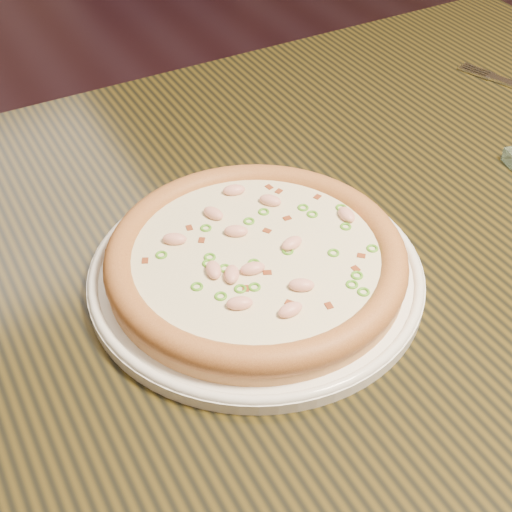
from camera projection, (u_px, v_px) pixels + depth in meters
ground at (51, 307)px, 1.73m from camera, size 9.00×9.00×0.00m
hero_table at (323, 280)px, 0.85m from camera, size 1.20×0.80×0.75m
plate at (256, 272)px, 0.71m from camera, size 0.33×0.33×0.02m
pizza at (256, 258)px, 0.69m from camera, size 0.30×0.30×0.03m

